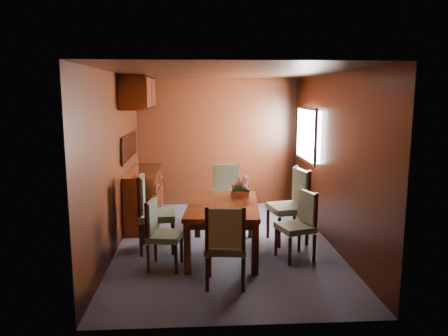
{
  "coord_description": "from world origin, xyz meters",
  "views": [
    {
      "loc": [
        -0.39,
        -5.97,
        2.13
      ],
      "look_at": [
        0.0,
        0.26,
        1.05
      ],
      "focal_mm": 35.0,
      "sensor_mm": 36.0,
      "label": 1
    }
  ],
  "objects": [
    {
      "name": "chair_left_far",
      "position": [
        -1.02,
        -0.21,
        0.59
      ],
      "size": [
        0.51,
        0.53,
        1.06
      ],
      "rotation": [
        0.0,
        0.0,
        -1.51
      ],
      "color": "black",
      "rests_on": "ground"
    },
    {
      "name": "flower_centerpiece",
      "position": [
        0.22,
        0.01,
        0.83
      ],
      "size": [
        0.3,
        0.3,
        0.3
      ],
      "color": "#C7593C",
      "rests_on": "dining_table"
    },
    {
      "name": "chair_right_near",
      "position": [
        0.93,
        -0.62,
        0.5
      ],
      "size": [
        0.52,
        0.53,
        0.9
      ],
      "rotation": [
        0.0,
        0.0,
        1.87
      ],
      "color": "black",
      "rests_on": "ground"
    },
    {
      "name": "chair_right_far",
      "position": [
        0.98,
        0.04,
        0.6
      ],
      "size": [
        0.58,
        0.59,
        1.07
      ],
      "rotation": [
        0.0,
        0.0,
        1.77
      ],
      "color": "black",
      "rests_on": "ground"
    },
    {
      "name": "chair_foot",
      "position": [
        0.08,
        0.97,
        0.55
      ],
      "size": [
        0.5,
        0.48,
        0.99
      ],
      "rotation": [
        0.0,
        0.0,
        3.07
      ],
      "color": "black",
      "rests_on": "ground"
    },
    {
      "name": "chair_left_near",
      "position": [
        -0.86,
        -0.82,
        0.48
      ],
      "size": [
        0.45,
        0.46,
        0.86
      ],
      "rotation": [
        0.0,
        0.0,
        -1.73
      ],
      "color": "black",
      "rests_on": "ground"
    },
    {
      "name": "dining_table",
      "position": [
        -0.06,
        -0.4,
        0.59
      ],
      "size": [
        1.05,
        1.55,
        0.69
      ],
      "rotation": [
        0.0,
        0.0,
        -0.09
      ],
      "color": "#3A1407",
      "rests_on": "ground"
    },
    {
      "name": "sideboard",
      "position": [
        -1.25,
        1.0,
        0.45
      ],
      "size": [
        0.48,
        1.4,
        0.9
      ],
      "primitive_type": "cube",
      "color": "#3A1407",
      "rests_on": "ground"
    },
    {
      "name": "chair_head",
      "position": [
        -0.09,
        -1.43,
        0.53
      ],
      "size": [
        0.49,
        0.47,
        0.95
      ],
      "rotation": [
        0.0,
        0.0,
        -0.1
      ],
      "color": "black",
      "rests_on": "ground"
    },
    {
      "name": "room_shell",
      "position": [
        -0.1,
        0.33,
        1.63
      ],
      "size": [
        3.06,
        4.52,
        2.41
      ],
      "color": "black",
      "rests_on": "ground"
    },
    {
      "name": "ground",
      "position": [
        0.0,
        0.0,
        0.0
      ],
      "size": [
        4.5,
        4.5,
        0.0
      ],
      "primitive_type": "plane",
      "color": "#3D4153",
      "rests_on": "ground"
    }
  ]
}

